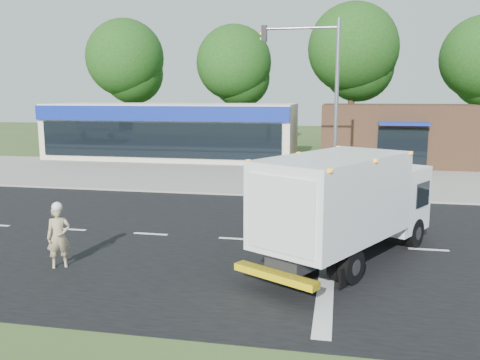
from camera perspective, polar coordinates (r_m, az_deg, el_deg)
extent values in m
plane|color=#385123|center=(16.81, -0.34, -6.67)|extent=(120.00, 120.00, 0.00)
cube|color=black|center=(16.81, -0.34, -6.65)|extent=(60.00, 14.00, 0.02)
cube|color=gray|center=(24.67, 3.49, -1.25)|extent=(60.00, 2.40, 0.12)
cube|color=gray|center=(30.35, 4.98, 0.70)|extent=(60.00, 9.00, 0.02)
cube|color=silver|center=(18.91, -18.53, -5.27)|extent=(1.20, 0.15, 0.01)
cube|color=silver|center=(17.64, -9.99, -5.97)|extent=(1.20, 0.15, 0.01)
cube|color=silver|center=(16.81, -0.34, -6.61)|extent=(1.20, 0.15, 0.01)
cube|color=silver|center=(16.49, 10.00, -7.08)|extent=(1.20, 0.15, 0.01)
cube|color=silver|center=(16.72, 20.41, -7.33)|extent=(1.20, 0.15, 0.01)
cube|color=silver|center=(13.65, 9.68, -10.68)|extent=(0.40, 7.00, 0.01)
cube|color=black|center=(14.13, 10.29, -7.21)|extent=(3.17, 4.60, 0.33)
cube|color=white|center=(16.85, 16.25, -1.87)|extent=(2.71, 2.66, 2.00)
cube|color=black|center=(17.63, 17.51, -0.80)|extent=(1.64, 1.02, 0.86)
cube|color=white|center=(13.81, 10.46, -1.92)|extent=(4.33, 5.26, 2.23)
cube|color=silver|center=(11.86, 4.55, -3.94)|extent=(1.68, 0.99, 1.81)
cube|color=yellow|center=(12.14, 3.97, -10.64)|extent=(2.15, 1.42, 0.17)
cube|color=orange|center=(13.63, 10.60, 2.58)|extent=(4.27, 5.11, 0.08)
cylinder|color=black|center=(17.50, 13.47, -4.74)|extent=(0.70, 0.93, 0.91)
cylinder|color=black|center=(16.78, 18.96, -5.62)|extent=(0.70, 0.93, 0.91)
cylinder|color=black|center=(14.15, 5.54, -7.96)|extent=(0.70, 0.93, 0.91)
cylinder|color=black|center=(13.20, 12.36, -9.46)|extent=(0.70, 0.93, 0.91)
imported|color=tan|center=(14.82, -19.69, -6.03)|extent=(0.76, 0.68, 1.73)
sphere|color=white|center=(14.62, -19.87, -2.87)|extent=(0.28, 0.28, 0.28)
cube|color=beige|center=(37.94, -7.64, 5.48)|extent=(18.00, 6.00, 4.00)
cube|color=navy|center=(34.99, -9.31, 7.39)|extent=(18.00, 0.30, 1.00)
cube|color=black|center=(35.11, -9.23, 4.45)|extent=(17.00, 0.12, 2.40)
cube|color=#382316|center=(36.10, 17.26, 4.92)|extent=(10.00, 6.00, 4.00)
cube|color=navy|center=(32.97, 17.88, 6.04)|extent=(3.00, 1.20, 0.20)
cube|color=black|center=(33.12, 17.74, 3.63)|extent=(3.00, 0.12, 2.20)
cylinder|color=gray|center=(23.41, 10.75, 7.73)|extent=(0.18, 0.18, 8.00)
cylinder|color=gray|center=(23.66, 6.73, 16.59)|extent=(3.40, 0.12, 0.12)
cube|color=black|center=(23.82, 2.73, 16.11)|extent=(0.25, 0.25, 0.70)
cylinder|color=#332114|center=(47.86, -12.59, 8.20)|extent=(0.56, 0.56, 7.35)
sphere|color=#193F12|center=(47.95, -12.78, 13.22)|extent=(6.93, 6.93, 6.93)
sphere|color=#193F12|center=(48.14, -11.92, 11.61)|extent=(5.46, 5.46, 5.46)
cylinder|color=#332114|center=(44.79, -0.67, 8.03)|extent=(0.56, 0.56, 6.86)
sphere|color=#193F12|center=(44.84, -0.68, 13.04)|extent=(6.47, 6.47, 6.47)
sphere|color=#193F12|center=(45.18, 0.09, 11.40)|extent=(5.10, 5.10, 5.10)
cylinder|color=#332114|center=(43.82, 12.38, 8.41)|extent=(0.56, 0.56, 7.84)
sphere|color=#193F12|center=(43.96, 12.59, 14.26)|extent=(7.39, 7.39, 7.39)
sphere|color=#193F12|center=(44.37, 13.17, 12.31)|extent=(5.82, 5.82, 5.82)
cylinder|color=#332114|center=(45.12, 25.26, 7.22)|extent=(0.56, 0.56, 7.00)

